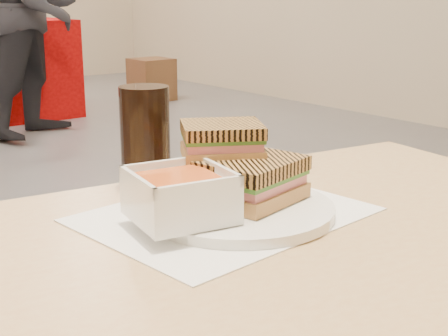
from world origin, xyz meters
TOP-DOWN VIEW (x-y plane):
  - tray_liner at (0.02, -1.99)m, footprint 0.38×0.31m
  - plate at (0.03, -2.00)m, footprint 0.26×0.26m
  - soup_bowl at (-0.06, -2.00)m, footprint 0.14×0.14m
  - panini_lower at (0.06, -2.00)m, footprint 0.15×0.13m
  - panini_upper at (0.05, -1.95)m, footprint 0.14×0.13m
  - cola_glass at (-0.00, -1.83)m, footprint 0.07×0.07m
  - bg_table_1 at (1.52, 2.88)m, footprint 0.94×0.94m
  - bg_chair_1r at (2.92, 2.84)m, footprint 0.37×0.37m
  - patron_b at (1.43, 1.97)m, footprint 1.14×1.08m

SIDE VIEW (x-z plane):
  - bg_chair_1r at x=2.92m, z-range 0.00..0.41m
  - bg_table_1 at x=1.52m, z-range 0.00..0.82m
  - tray_liner at x=0.02m, z-range 0.75..0.75m
  - plate at x=0.03m, z-range 0.75..0.77m
  - soup_bowl at x=-0.06m, z-range 0.76..0.83m
  - panini_lower at x=0.06m, z-range 0.77..0.83m
  - cola_glass at x=0.00m, z-range 0.75..0.91m
  - panini_upper at x=0.05m, z-range 0.82..0.87m
  - patron_b at x=1.43m, z-range 0.00..1.86m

